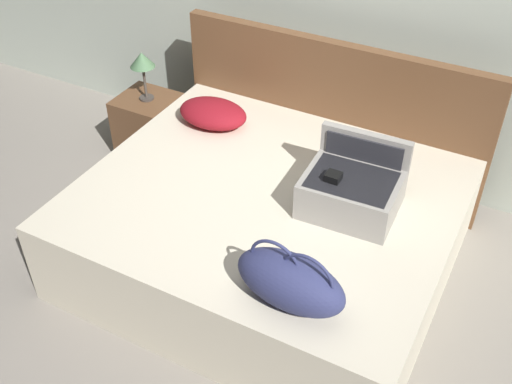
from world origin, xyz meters
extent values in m
plane|color=gray|center=(0.00, 0.00, 0.00)|extent=(12.00, 12.00, 0.00)
cube|color=beige|center=(0.00, 0.40, 0.28)|extent=(2.10, 1.81, 0.55)
cube|color=brown|center=(0.00, 1.34, 0.54)|extent=(2.14, 0.08, 1.09)
cube|color=gray|center=(0.47, 0.47, 0.66)|extent=(0.53, 0.41, 0.22)
cube|color=#28282D|center=(0.47, 0.47, 0.69)|extent=(0.46, 0.36, 0.15)
cube|color=black|center=(0.38, 0.42, 0.79)|extent=(0.08, 0.08, 0.05)
cube|color=gray|center=(0.46, 0.68, 0.74)|extent=(0.51, 0.07, 0.38)
cube|color=#28282D|center=(0.46, 0.65, 0.74)|extent=(0.43, 0.03, 0.33)
ellipsoid|color=navy|center=(0.46, -0.28, 0.68)|extent=(0.57, 0.31, 0.26)
torus|color=navy|center=(0.38, -0.27, 0.75)|extent=(0.27, 0.04, 0.27)
torus|color=navy|center=(0.55, -0.28, 0.75)|extent=(0.27, 0.04, 0.27)
ellipsoid|color=maroon|center=(-0.65, 0.89, 0.63)|extent=(0.48, 0.34, 0.16)
cube|color=brown|center=(-1.33, 1.05, 0.24)|extent=(0.44, 0.40, 0.47)
cylinder|color=#3F3833|center=(-1.33, 1.05, 0.48)|extent=(0.11, 0.11, 0.02)
cylinder|color=#4C443D|center=(-1.33, 1.05, 0.61)|extent=(0.02, 0.02, 0.25)
cone|color=#4C724C|center=(-1.33, 1.05, 0.79)|extent=(0.18, 0.18, 0.11)
camera|label=1|loc=(1.24, -2.06, 2.74)|focal=43.14mm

